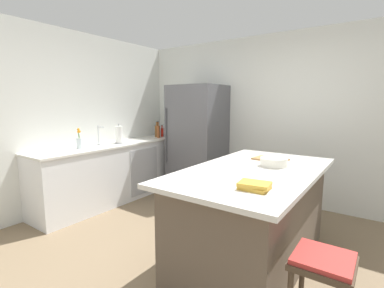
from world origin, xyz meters
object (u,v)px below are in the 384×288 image
Objects in this scene: flower_vase at (79,142)px; refrigerator at (197,140)px; whiskey_bottle at (157,131)px; cutting_board at (270,159)px; soda_bottle at (165,130)px; vinegar_bottle at (158,131)px; cookbook_stack at (255,186)px; hot_sauce_bottle at (162,132)px; paper_towel_roll at (119,135)px; kitchen_island at (253,215)px; sink_faucet at (99,135)px; mixing_bowl at (274,162)px; bar_stool at (322,273)px.

refrigerator is at bearing 62.57° from flower_vase.
whiskey_bottle is 0.79× the size of cutting_board.
refrigerator reaches higher than flower_vase.
soda_bottle is 2.73m from cutting_board.
vinegar_bottle is at bearing -74.37° from soda_bottle.
cookbook_stack is 0.65× the size of cutting_board.
soda_bottle is at bearing 169.30° from refrigerator.
refrigerator is 0.89m from soda_bottle.
hot_sauce_bottle is 0.93× the size of cookbook_stack.
paper_towel_roll reaches higher than vinegar_bottle.
cutting_board is (2.49, 0.72, -0.07)m from flower_vase.
refrigerator reaches higher than vinegar_bottle.
cutting_board is (-0.02, 0.50, 0.47)m from kitchen_island.
whiskey_bottle reaches higher than kitchen_island.
sink_faucet is 1.02× the size of whiskey_bottle.
flower_vase is 2.59m from cutting_board.
sink_faucet is at bearing -92.03° from soda_bottle.
whiskey_bottle is at bearing 159.91° from cutting_board.
mixing_bowl is (2.54, -1.12, -0.06)m from vinegar_bottle.
mixing_bowl is (0.11, 0.22, 0.50)m from kitchen_island.
vinegar_bottle is at bearing -68.67° from hot_sauce_bottle.
flower_vase reaches higher than cookbook_stack.
hot_sauce_bottle is 0.60× the size of cutting_board.
vinegar_bottle is (0.07, -0.19, 0.03)m from hot_sauce_bottle.
bar_stool is 2.57× the size of cookbook_stack.
bar_stool is 2.08× the size of sink_faucet.
cutting_board is at bearing 92.54° from kitchen_island.
flower_vase is at bearing 172.25° from cookbook_stack.
vinegar_bottle is at bearing 156.28° from mixing_bowl.
hot_sauce_bottle reaches higher than cookbook_stack.
cutting_board is at bearing 103.92° from cookbook_stack.
vinegar_bottle is at bearing 87.22° from flower_vase.
whiskey_bottle is (-0.90, -0.03, 0.11)m from refrigerator.
bar_stool is at bearing -42.27° from kitchen_island.
hot_sauce_bottle is at bearing 157.58° from cutting_board.
soda_bottle is (-0.03, 1.16, -0.01)m from paper_towel_roll.
hot_sauce_bottle is 0.76× the size of whiskey_bottle.
kitchen_island is 6.78× the size of flower_vase.
sink_faucet is 1.03× the size of flower_vase.
vinegar_bottle is 1.25× the size of cookbook_stack.
paper_towel_roll is at bearing -88.56° from hot_sauce_bottle.
sink_faucet reaches higher than bar_stool.
flower_vase is 1.20× the size of cookbook_stack.
kitchen_island is at bearing -116.40° from mixing_bowl.
paper_towel_roll is 2.46m from cutting_board.
whiskey_bottle reaches higher than bar_stool.
paper_towel_roll is 0.97m from whiskey_bottle.
whiskey_bottle is at bearing 91.23° from flower_vase.
cookbook_stack is at bearing -80.40° from mixing_bowl.
kitchen_island is 2.98m from hot_sauce_bottle.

